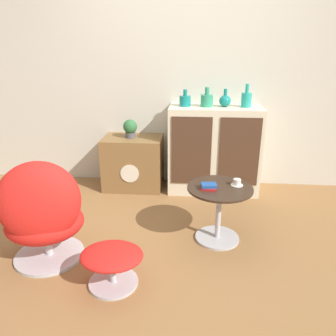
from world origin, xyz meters
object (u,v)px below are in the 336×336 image
object	(u,v)px
potted_plant	(130,128)
book_stack	(209,187)
coffee_table	(219,207)
vase_leftmost	(185,100)
vase_rightmost	(246,99)
vase_inner_right	(225,101)
tv_console	(133,163)
vase_inner_left	(207,100)
ottoman	(112,260)
sideboard	(214,150)
egg_chair	(42,214)
teacup	(237,183)

from	to	relation	value
potted_plant	book_stack	bearing A→B (deg)	-52.43
coffee_table	vase_leftmost	xyz separation A→B (m)	(-0.33, 1.05, 0.71)
vase_rightmost	potted_plant	xyz separation A→B (m)	(-1.24, -0.00, -0.33)
vase_inner_right	tv_console	bearing A→B (deg)	-179.86
tv_console	vase_inner_left	size ratio (longest dim) A/B	3.29
ottoman	vase_leftmost	xyz separation A→B (m)	(0.42, 1.69, 0.82)
ottoman	book_stack	bearing A→B (deg)	41.89
sideboard	potted_plant	world-z (taller)	sideboard
sideboard	vase_inner_right	size ratio (longest dim) A/B	5.31
coffee_table	potted_plant	distance (m)	1.46
egg_chair	potted_plant	bearing A→B (deg)	75.58
vase_inner_left	teacup	size ratio (longest dim) A/B	2.01
vase_inner_left	book_stack	bearing A→B (deg)	-89.52
sideboard	vase_rightmost	xyz separation A→B (m)	(0.31, 0.00, 0.56)
teacup	book_stack	bearing A→B (deg)	-158.26
coffee_table	teacup	size ratio (longest dim) A/B	5.36
teacup	ottoman	bearing A→B (deg)	-142.50
vase_leftmost	book_stack	xyz separation A→B (m)	(0.24, -1.10, -0.51)
ottoman	sideboard	bearing A→B (deg)	66.01
sideboard	potted_plant	xyz separation A→B (m)	(-0.93, 0.00, 0.23)
sideboard	vase_leftmost	bearing A→B (deg)	179.33
tv_console	ottoman	distance (m)	1.69
vase_leftmost	teacup	xyz separation A→B (m)	(0.47, -1.00, -0.51)
tv_console	vase_inner_right	world-z (taller)	vase_inner_right
coffee_table	potted_plant	xyz separation A→B (m)	(-0.93, 1.05, 0.40)
vase_inner_right	vase_rightmost	bearing A→B (deg)	0.00
vase_leftmost	potted_plant	bearing A→B (deg)	-179.82
egg_chair	vase_leftmost	xyz separation A→B (m)	(0.98, 1.47, 0.61)
vase_leftmost	vase_rightmost	bearing A→B (deg)	-0.00
vase_inner_right	coffee_table	bearing A→B (deg)	-94.83
egg_chair	coffee_table	xyz separation A→B (m)	(1.31, 0.42, -0.10)
potted_plant	book_stack	xyz separation A→B (m)	(0.84, -1.09, -0.20)
ottoman	teacup	bearing A→B (deg)	37.50
ottoman	potted_plant	distance (m)	1.77
vase_inner_left	teacup	xyz separation A→B (m)	(0.24, -1.00, -0.52)
book_stack	sideboard	bearing A→B (deg)	85.26
vase_rightmost	potted_plant	world-z (taller)	vase_rightmost
ottoman	teacup	size ratio (longest dim) A/B	4.32
egg_chair	vase_inner_right	world-z (taller)	vase_inner_right
egg_chair	ottoman	bearing A→B (deg)	-21.32
tv_console	vase_inner_right	bearing A→B (deg)	0.14
coffee_table	vase_inner_right	size ratio (longest dim) A/B	2.87
egg_chair	vase_rightmost	world-z (taller)	vase_rightmost
ottoman	coffee_table	xyz separation A→B (m)	(0.75, 0.64, 0.11)
egg_chair	vase_rightmost	size ratio (longest dim) A/B	3.52
coffee_table	vase_rightmost	distance (m)	1.32
book_stack	vase_inner_right	bearing A→B (deg)	80.60
sideboard	book_stack	distance (m)	1.10
teacup	vase_rightmost	bearing A→B (deg)	80.44
egg_chair	vase_leftmost	size ratio (longest dim) A/B	4.77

